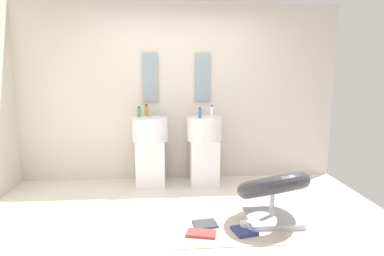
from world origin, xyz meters
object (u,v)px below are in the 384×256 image
at_px(pedestal_sink_right, 204,147).
at_px(soap_bottle_amber, 146,111).
at_px(magazine_navy, 244,231).
at_px(soap_bottle_white, 212,112).
at_px(soap_bottle_green, 139,112).
at_px(lounge_chair, 273,190).
at_px(coffee_mug, 245,226).
at_px(pedestal_sink_left, 151,148).
at_px(magazine_charcoal, 205,224).
at_px(magazine_red, 201,233).
at_px(soap_bottle_blue, 200,113).

relative_size(pedestal_sink_right, soap_bottle_amber, 6.28).
height_order(magazine_navy, soap_bottle_white, soap_bottle_white).
xyz_separation_m(soap_bottle_green, soap_bottle_white, (1.01, -0.21, 0.02)).
distance_m(lounge_chair, soap_bottle_green, 2.16).
height_order(pedestal_sink_right, soap_bottle_green, soap_bottle_green).
relative_size(lounge_chair, coffee_mug, 11.38).
height_order(lounge_chair, soap_bottle_white, soap_bottle_white).
xyz_separation_m(pedestal_sink_left, magazine_charcoal, (0.63, -1.33, -0.52)).
bearing_deg(soap_bottle_white, pedestal_sink_left, 172.54).
relative_size(magazine_red, soap_bottle_white, 1.62).
distance_m(pedestal_sink_right, lounge_chair, 1.41).
distance_m(soap_bottle_amber, soap_bottle_white, 0.96).
distance_m(magazine_navy, coffee_mug, 0.07).
bearing_deg(pedestal_sink_right, lounge_chair, -64.71).
height_order(magazine_red, soap_bottle_green, soap_bottle_green).
bearing_deg(magazine_charcoal, lounge_chair, -2.91).
bearing_deg(soap_bottle_green, soap_bottle_blue, -13.01).
bearing_deg(magazine_red, soap_bottle_amber, 123.64).
bearing_deg(magazine_navy, soap_bottle_blue, 89.32).
xyz_separation_m(soap_bottle_blue, soap_bottle_white, (0.16, -0.01, 0.01)).
bearing_deg(soap_bottle_white, pedestal_sink_right, 128.29).
relative_size(pedestal_sink_left, lounge_chair, 1.07).
height_order(soap_bottle_amber, soap_bottle_white, soap_bottle_white).
height_order(pedestal_sink_right, soap_bottle_amber, soap_bottle_amber).
bearing_deg(coffee_mug, lounge_chair, 29.56).
bearing_deg(soap_bottle_green, magazine_navy, -54.47).
distance_m(magazine_red, coffee_mug, 0.46).
distance_m(coffee_mug, soap_bottle_white, 1.69).
distance_m(pedestal_sink_right, soap_bottle_green, 1.06).
distance_m(soap_bottle_green, soap_bottle_blue, 0.87).
relative_size(coffee_mug, soap_bottle_white, 0.49).
bearing_deg(magazine_red, magazine_charcoal, 87.19).
bearing_deg(lounge_chair, coffee_mug, -150.44).
bearing_deg(soap_bottle_blue, soap_bottle_green, 166.99).
distance_m(magazine_red, soap_bottle_amber, 2.10).
xyz_separation_m(pedestal_sink_right, magazine_charcoal, (-0.14, -1.33, -0.52)).
distance_m(magazine_red, soap_bottle_white, 1.79).
xyz_separation_m(magazine_navy, soap_bottle_green, (-1.16, 1.63, 1.02)).
relative_size(magazine_charcoal, coffee_mug, 2.73).
bearing_deg(lounge_chair, pedestal_sink_right, 115.29).
bearing_deg(magazine_charcoal, soap_bottle_white, 71.26).
xyz_separation_m(magazine_navy, coffee_mug, (0.02, 0.06, 0.02)).
height_order(magazine_navy, soap_bottle_blue, soap_bottle_blue).
distance_m(pedestal_sink_right, magazine_navy, 1.63).
distance_m(magazine_navy, soap_bottle_blue, 1.78).
distance_m(soap_bottle_blue, soap_bottle_amber, 0.80).
relative_size(lounge_chair, soap_bottle_green, 6.85).
distance_m(pedestal_sink_left, pedestal_sink_right, 0.77).
relative_size(magazine_charcoal, soap_bottle_white, 1.35).
distance_m(magazine_red, soap_bottle_green, 2.06).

